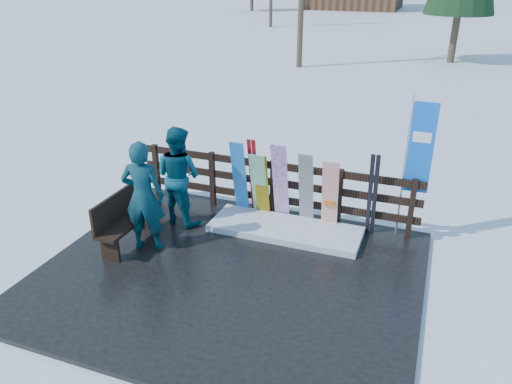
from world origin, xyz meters
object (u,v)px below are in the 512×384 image
at_px(snowboard_5, 330,196).
at_px(snowboard_4, 306,190).
at_px(rental_flag, 417,153).
at_px(person_front, 143,196).
at_px(snowboard_0, 240,178).
at_px(snowboard_1, 259,186).
at_px(bench, 125,217).
at_px(snowboard_3, 280,183).
at_px(person_back, 179,176).
at_px(snowboard_2, 262,187).

bearing_deg(snowboard_5, snowboard_4, 180.00).
bearing_deg(rental_flag, person_front, -154.57).
height_order(snowboard_0, snowboard_5, snowboard_0).
bearing_deg(snowboard_1, person_front, -129.90).
distance_m(snowboard_0, snowboard_1, 0.41).
xyz_separation_m(snowboard_1, snowboard_4, (0.92, -0.00, 0.06)).
distance_m(bench, person_front, 0.63).
distance_m(snowboard_4, person_front, 2.95).
bearing_deg(snowboard_3, snowboard_4, -0.00).
distance_m(snowboard_0, snowboard_5, 1.78).
relative_size(bench, person_back, 0.79).
relative_size(snowboard_2, person_back, 0.72).
relative_size(snowboard_2, snowboard_4, 0.90).
relative_size(snowboard_0, person_front, 0.81).
height_order(snowboard_2, snowboard_3, snowboard_3).
relative_size(snowboard_0, rental_flag, 0.61).
height_order(snowboard_1, snowboard_2, snowboard_1).
bearing_deg(snowboard_5, person_front, -148.49).
bearing_deg(bench, snowboard_2, 41.91).
relative_size(bench, snowboard_0, 0.95).
bearing_deg(bench, snowboard_0, 49.68).
bearing_deg(snowboard_3, person_back, -160.18).
height_order(snowboard_3, person_back, person_back).
distance_m(snowboard_1, snowboard_2, 0.05).
bearing_deg(snowboard_0, snowboard_1, -0.00).
distance_m(snowboard_0, rental_flag, 3.28).
bearing_deg(person_front, snowboard_4, -158.75).
relative_size(snowboard_4, person_front, 0.77).
xyz_separation_m(bench, snowboard_2, (1.92, 1.73, 0.16)).
bearing_deg(snowboard_2, person_back, -155.60).
distance_m(snowboard_1, snowboard_5, 1.38).
xyz_separation_m(snowboard_0, person_back, (-0.97, -0.65, 0.17)).
xyz_separation_m(snowboard_1, person_back, (-1.37, -0.65, 0.27)).
bearing_deg(person_back, snowboard_4, -151.63).
xyz_separation_m(snowboard_3, snowboard_4, (0.50, -0.00, -0.06)).
bearing_deg(person_front, snowboard_2, -145.83).
distance_m(person_front, person_back, 1.09).
bearing_deg(snowboard_5, rental_flag, 11.02).
xyz_separation_m(snowboard_1, snowboard_3, (0.42, 0.00, 0.13)).
height_order(bench, snowboard_0, snowboard_0).
xyz_separation_m(snowboard_5, person_front, (-2.83, -1.73, 0.29)).
xyz_separation_m(snowboard_2, person_back, (-1.42, -0.65, 0.27)).
height_order(rental_flag, person_back, rental_flag).
relative_size(snowboard_1, rental_flag, 0.54).
bearing_deg(person_back, person_front, 98.53).
distance_m(snowboard_3, snowboard_5, 0.96).
relative_size(snowboard_0, snowboard_5, 1.14).
height_order(snowboard_4, person_front, person_front).
height_order(bench, person_front, person_front).
relative_size(snowboard_3, snowboard_4, 1.09).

